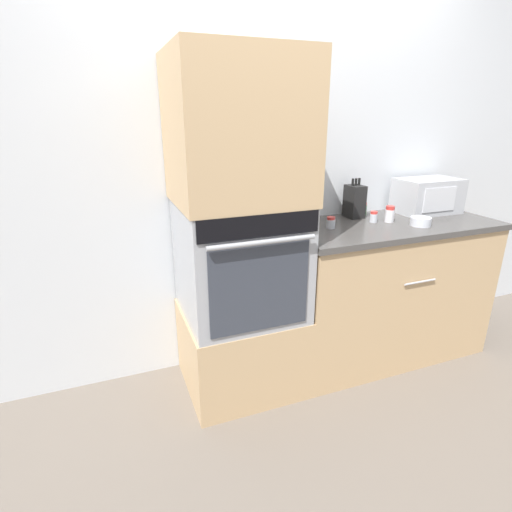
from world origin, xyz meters
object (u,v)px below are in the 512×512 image
Objects in this scene: condiment_jar_near at (331,223)px; condiment_jar_far at (364,209)px; microwave at (427,196)px; knife_block at (354,201)px; condiment_jar_mid at (390,214)px; bowl at (421,221)px; condiment_jar_back at (374,217)px; wall_oven at (240,259)px.

condiment_jar_near is 0.81× the size of condiment_jar_far.
microwave reaches higher than condiment_jar_far.
knife_block reaches higher than condiment_jar_mid.
condiment_jar_back reaches higher than bowl.
knife_block is at bearing 128.50° from bowl.
microwave reaches higher than bowl.
condiment_jar_mid is 0.22m from condiment_jar_far.
microwave is 6.12× the size of condiment_jar_back.
condiment_jar_mid is (-0.12, 0.14, 0.02)m from bowl.
wall_oven reaches higher than condiment_jar_back.
microwave is 6.15× the size of condiment_jar_near.
bowl is (0.26, -0.32, -0.08)m from knife_block.
knife_block reaches higher than condiment_jar_near.
condiment_jar_far reaches higher than condiment_jar_near.
wall_oven is at bearing -178.14° from condiment_jar_near.
condiment_jar_far is at bearing 13.45° from wall_oven.
microwave is 0.40m from bowl.
microwave is at bearing 8.19° from condiment_jar_near.
bowl is 0.19m from condiment_jar_mid.
microwave is at bearing 10.45° from condiment_jar_back.
condiment_jar_mid is at bearing -163.05° from microwave.
bowl is (1.11, -0.13, 0.14)m from wall_oven.
microwave reaches higher than condiment_jar_near.
condiment_jar_back is (-0.06, -0.18, -0.01)m from condiment_jar_far.
condiment_jar_near is (-0.82, -0.12, -0.08)m from microwave.
bowl is at bearing -15.02° from condiment_jar_near.
condiment_jar_back is (0.90, 0.04, 0.15)m from wall_oven.
condiment_jar_near is at bearing -175.35° from condiment_jar_back.
knife_block reaches higher than microwave.
knife_block is 2.52× the size of condiment_jar_mid.
knife_block is at bearing 126.76° from condiment_jar_mid.
bowl is 1.78× the size of condiment_jar_back.
wall_oven reaches higher than condiment_jar_near.
condiment_jar_far is (-0.04, 0.21, -0.01)m from condiment_jar_mid.
microwave is 0.51m from condiment_jar_back.
microwave is 4.17× the size of condiment_jar_mid.
microwave is at bearing -11.75° from condiment_jar_far.
bowl is 0.39m from condiment_jar_far.
wall_oven is at bearing -166.89° from knife_block.
knife_block reaches higher than wall_oven.
condiment_jar_near is at bearing -171.81° from microwave.
knife_block is at bearing -163.71° from condiment_jar_far.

